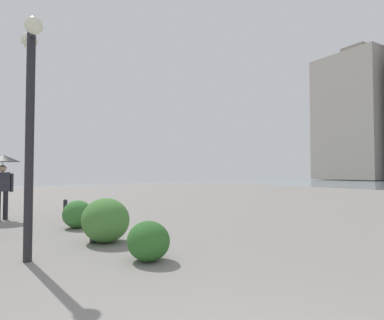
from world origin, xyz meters
The scene contains 8 objects.
building_highrise centered at (37.49, -62.81, 12.56)m, with size 13.49×13.69×27.19m.
lamppost centered at (4.88, 0.75, 2.66)m, with size 0.98×0.28×3.99m.
pedestrian centered at (10.58, 1.00, 1.60)m, with size 1.00×1.00×2.03m.
bollard_near centered at (5.75, -0.55, 0.37)m, with size 0.13×0.13×0.71m.
bollard_mid centered at (9.28, -0.64, 0.35)m, with size 0.13×0.13×0.66m.
shrub_low centered at (7.82, -0.68, 0.37)m, with size 0.86×0.77×0.73m.
shrub_round centered at (5.67, -0.79, 0.47)m, with size 1.10×0.99×0.93m.
shrub_wide centered at (3.86, -0.97, 0.33)m, with size 0.78×0.70×0.66m.
Camera 1 is at (-1.21, 1.28, 1.49)m, focal length 30.53 mm.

